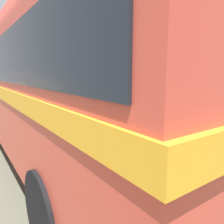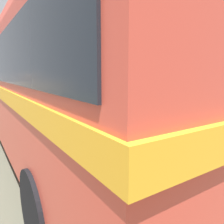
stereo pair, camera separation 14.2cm
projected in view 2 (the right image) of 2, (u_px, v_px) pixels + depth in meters
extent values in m
cube|color=#4F4F40|center=(116.00, 123.00, 8.47)|extent=(32.00, 26.00, 0.02)
cube|color=tan|center=(71.00, 89.00, 19.37)|extent=(31.36, 1.80, 1.10)
sphere|color=#9DA97A|center=(10.00, 78.00, 17.44)|extent=(0.92, 0.92, 0.92)
sphere|color=tan|center=(47.00, 76.00, 18.32)|extent=(1.29, 1.29, 1.29)
cube|color=tan|center=(97.00, 77.00, 19.41)|extent=(1.32, 1.29, 0.98)
cube|color=tan|center=(125.00, 76.00, 21.07)|extent=(1.43, 1.51, 1.18)
sphere|color=#A78885|center=(159.00, 77.00, 22.10)|extent=(0.86, 0.86, 0.86)
cube|color=tan|center=(187.00, 77.00, 23.55)|extent=(1.14, 1.17, 0.89)
cube|color=yellow|center=(139.00, 107.00, 12.59)|extent=(0.12, 4.40, 0.01)
cube|color=gold|center=(177.00, 105.00, 13.42)|extent=(0.12, 4.40, 0.01)
cube|color=gold|center=(211.00, 103.00, 14.24)|extent=(0.12, 4.40, 0.01)
cylinder|color=black|center=(64.00, 114.00, 7.79)|extent=(0.51, 1.00, 0.96)
cylinder|color=black|center=(43.00, 211.00, 2.31)|extent=(0.51, 1.00, 0.96)
cylinder|color=black|center=(180.00, 164.00, 3.50)|extent=(0.51, 1.00, 0.96)
cube|color=#C84333|center=(57.00, 90.00, 4.86)|extent=(4.40, 8.73, 2.10)
cylinder|color=#C84333|center=(55.00, 42.00, 4.67)|extent=(4.13, 8.36, 2.20)
cube|color=gold|center=(57.00, 88.00, 4.85)|extent=(4.47, 8.83, 0.20)
cube|color=black|center=(56.00, 64.00, 4.75)|extent=(4.36, 8.42, 0.64)
cube|color=silver|center=(22.00, 105.00, 8.53)|extent=(2.25, 0.72, 0.28)
cylinder|color=black|center=(149.00, 103.00, 11.91)|extent=(0.63, 0.22, 0.62)
cylinder|color=black|center=(136.00, 100.00, 13.31)|extent=(0.63, 0.22, 0.62)
cylinder|color=black|center=(186.00, 101.00, 12.80)|extent=(0.63, 0.22, 0.62)
cylinder|color=black|center=(170.00, 98.00, 14.21)|extent=(0.63, 0.22, 0.62)
cube|color=silver|center=(161.00, 93.00, 12.98)|extent=(4.16, 1.85, 0.84)
cube|color=black|center=(165.00, 80.00, 12.93)|extent=(2.26, 1.64, 0.68)
cylinder|color=black|center=(187.00, 101.00, 12.58)|extent=(0.62, 0.21, 0.62)
cylinder|color=black|center=(171.00, 98.00, 14.00)|extent=(0.62, 0.21, 0.62)
cylinder|color=black|center=(220.00, 100.00, 13.43)|extent=(0.62, 0.21, 0.62)
cylinder|color=black|center=(202.00, 97.00, 14.85)|extent=(0.62, 0.21, 0.62)
cube|color=#282E2B|center=(196.00, 92.00, 13.64)|extent=(4.13, 1.78, 0.84)
cube|color=black|center=(200.00, 80.00, 13.58)|extent=(2.23, 1.60, 0.68)
cylinder|color=black|center=(224.00, 100.00, 13.41)|extent=(0.62, 0.21, 0.62)
cylinder|color=black|center=(206.00, 97.00, 14.82)|extent=(0.62, 0.21, 0.62)
cylinder|color=#5B5B60|center=(111.00, 61.00, 14.54)|extent=(0.14, 0.14, 5.53)
cube|color=beige|center=(122.00, 18.00, 13.75)|extent=(0.44, 0.24, 0.18)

